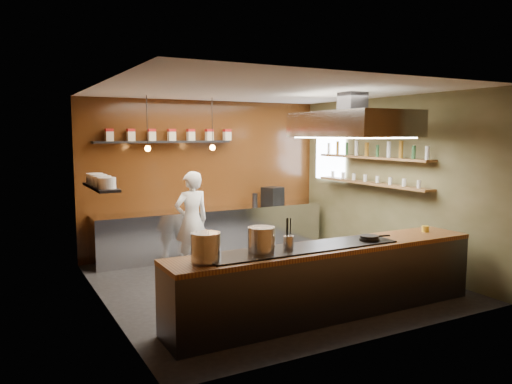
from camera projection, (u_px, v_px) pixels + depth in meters
floor at (268, 282)px, 7.92m from camera, size 5.00×5.00×0.00m
back_wall at (206, 177)px, 9.94m from camera, size 5.00×0.00×5.00m
left_wall at (103, 199)px, 6.57m from camera, size 0.00×5.00×5.00m
right_wall at (389, 182)px, 8.92m from camera, size 0.00×5.00×5.00m
ceiling at (268, 91)px, 7.58m from camera, size 5.00×5.00×0.00m
window_pane at (330, 156)px, 10.34m from camera, size 0.00×1.00×1.00m
prep_counter at (213, 231)px, 9.77m from camera, size 4.60×0.65×0.90m
pass_counter at (328, 280)px, 6.47m from camera, size 4.40×0.72×0.94m
tin_shelf at (164, 142)px, 9.31m from camera, size 2.60×0.26×0.04m
plate_shelf at (101, 187)px, 7.52m from camera, size 0.30×1.40×0.04m
bottle_shelf_upper at (372, 158)px, 9.06m from camera, size 0.26×2.80×0.04m
bottle_shelf_lower at (371, 183)px, 9.12m from camera, size 0.26×2.80×0.04m
extractor_hood at (352, 124)px, 7.89m from camera, size 1.20×2.00×0.72m
pendant_left at (148, 145)px, 8.50m from camera, size 0.10×0.10×0.95m
pendant_right at (212, 145)px, 9.07m from camera, size 0.10×0.10×0.95m
storage_tins at (172, 135)px, 9.37m from camera, size 2.43×0.13×0.22m
plate_stacks at (100, 181)px, 7.51m from camera, size 0.26×1.16×0.16m
bottles at (372, 150)px, 9.05m from camera, size 0.06×2.66×0.24m
wine_glasses at (371, 179)px, 9.11m from camera, size 0.07×2.37×0.13m
stockpot_large at (206, 247)px, 5.53m from camera, size 0.40×0.40×0.32m
stockpot_small at (261, 240)px, 5.94m from camera, size 0.34×0.34×0.31m
utensil_crock at (288, 243)px, 6.10m from camera, size 0.16×0.16×0.17m
frying_pan at (370, 238)px, 6.63m from camera, size 0.43×0.27×0.07m
butter_jar at (425, 229)px, 7.30m from camera, size 0.13×0.13×0.09m
espresso_machine at (273, 196)px, 10.27m from camera, size 0.44×0.43×0.36m
chef at (192, 221)px, 8.62m from camera, size 0.66×0.47×1.71m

